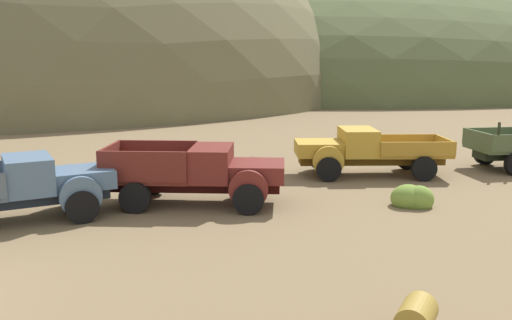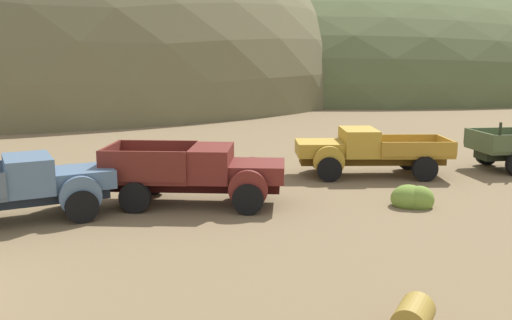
{
  "view_description": "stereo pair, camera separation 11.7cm",
  "coord_description": "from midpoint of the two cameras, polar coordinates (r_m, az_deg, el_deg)",
  "views": [
    {
      "loc": [
        5.56,
        -10.69,
        4.76
      ],
      "look_at": [
        8.59,
        6.52,
        1.42
      ],
      "focal_mm": 38.53,
      "sensor_mm": 36.0,
      "label": 1
    },
    {
      "loc": [
        5.68,
        -10.71,
        4.76
      ],
      "look_at": [
        8.59,
        6.52,
        1.42
      ],
      "focal_mm": 38.53,
      "sensor_mm": 36.0,
      "label": 2
    }
  ],
  "objects": [
    {
      "name": "hill_far_left",
      "position": [
        69.65,
        -23.69,
        6.01
      ],
      "size": [
        78.81,
        66.32,
        44.0
      ],
      "primitive_type": "ellipsoid",
      "color": "brown",
      "rests_on": "ground"
    },
    {
      "name": "hill_center",
      "position": [
        87.08,
        8.62,
        7.58
      ],
      "size": [
        92.87,
        74.39,
        32.03
      ],
      "primitive_type": "ellipsoid",
      "color": "#4C5633",
      "rests_on": "ground"
    },
    {
      "name": "truck_chalk_blue",
      "position": [
        17.32,
        -22.64,
        -2.57
      ],
      "size": [
        6.08,
        3.67,
        2.16
      ],
      "rotation": [
        0.0,
        0.0,
        0.3
      ],
      "color": "#262D39",
      "rests_on": "ground"
    },
    {
      "name": "truck_oxblood",
      "position": [
        17.74,
        -4.88,
        -1.4
      ],
      "size": [
        6.0,
        3.49,
        1.91
      ],
      "rotation": [
        0.0,
        0.0,
        -0.23
      ],
      "color": "black",
      "rests_on": "ground"
    },
    {
      "name": "truck_mustard",
      "position": [
        22.33,
        10.91,
        0.92
      ],
      "size": [
        6.26,
        3.13,
        1.89
      ],
      "rotation": [
        0.0,
        0.0,
        2.99
      ],
      "color": "#593D12",
      "rests_on": "ground"
    },
    {
      "name": "oil_drum_tipped",
      "position": [
        10.25,
        16.33,
        -15.39
      ],
      "size": [
        1.0,
        1.05,
        0.61
      ],
      "color": "olive",
      "rests_on": "ground"
    },
    {
      "name": "bush_front_left",
      "position": [
        18.3,
        16.15,
        -3.89
      ],
      "size": [
        1.33,
        1.14,
        0.89
      ],
      "color": "olive",
      "rests_on": "ground"
    }
  ]
}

